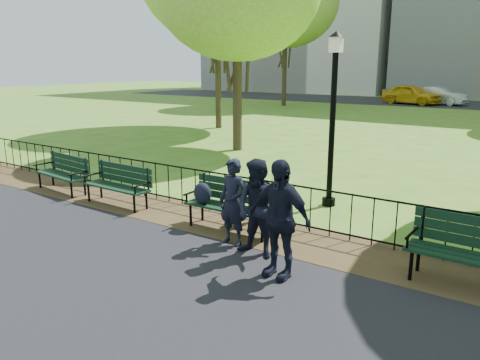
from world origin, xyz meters
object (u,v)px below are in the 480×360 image
Objects in this scene: person_mid at (258,209)px; sedan_silver at (439,96)px; person_right at (279,219)px; taxi at (411,94)px; lamppost at (333,114)px; park_bench_main at (223,197)px; park_bench_left_a at (119,180)px; park_bench_left_b at (64,169)px; person_left at (233,202)px; tree_far_w at (286,2)px.

sedan_silver is at bearing 97.69° from person_mid.
taxi is (-6.62, 32.77, -0.13)m from person_right.
person_mid reaches higher than taxi.
lamppost is 30.08m from sedan_silver.
taxi is (-4.70, 31.56, 0.15)m from park_bench_main.
person_right is 33.43m from taxi.
park_bench_left_a is 31.62m from taxi.
park_bench_left_b is at bearing -179.70° from park_bench_left_a.
person_mid is (6.20, -0.76, 0.26)m from park_bench_left_b.
lamppost is at bearing 66.89° from park_bench_main.
park_bench_main is at bearing 142.48° from person_left.
tree_far_w reaches higher than lamppost.
taxi reaches higher than park_bench_left_b.
tree_far_w is at bearing 115.48° from park_bench_main.
tree_far_w is 30.55m from person_right.
person_mid is 0.36× the size of taxi.
tree_far_w is 2.38× the size of taxi.
person_right is at bearing -13.06° from park_bench_left_a.
lamppost reaches higher than person_right.
park_bench_main is 0.50× the size of lamppost.
park_bench_left_b is 1.10× the size of person_mid.
person_left reaches higher than park_bench_main.
lamppost is at bearing -153.06° from taxi.
park_bench_main is 1.48m from person_mid.
person_mid reaches higher than sedan_silver.
person_mid is at bearing -159.40° from sedan_silver.
person_right is (0.65, -0.47, 0.08)m from person_mid.
lamppost is 4.09m from person_right.
person_left is at bearing -62.80° from tree_far_w.
park_bench_main reaches higher than park_bench_left_a.
park_bench_main is at bearing 1.15° from park_bench_left_a.
park_bench_left_a reaches higher than park_bench_left_b.
tree_far_w is at bearing 121.24° from lamppost.
lamppost is 29.53m from taxi.
sedan_silver reaches higher than park_bench_main.
park_bench_left_a is 4.23m from person_mid.
park_bench_left_a is 0.99× the size of person_right.
park_bench_left_b is at bearing 178.00° from person_left.
person_left is 0.85× the size of person_right.
person_mid is (4.16, -0.74, 0.26)m from park_bench_left_a.
taxi reaches higher than park_bench_main.
person_mid is at bearing -86.41° from lamppost.
person_mid reaches higher than park_bench_main.
park_bench_main is 0.46× the size of sedan_silver.
person_left is 1.47m from person_right.
sedan_silver is (9.69, 7.51, -6.83)m from tree_far_w.
person_right reaches higher than person_left.
person_mid is 0.80m from person_right.
person_left is at bearing 163.51° from person_mid.
person_right is 0.40× the size of taxi.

